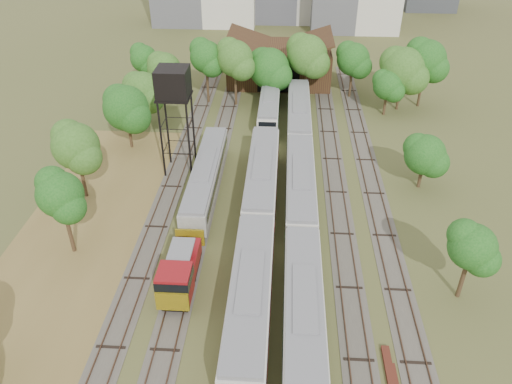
# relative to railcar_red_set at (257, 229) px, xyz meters

# --- Properties ---
(dry_grass_patch) EXTENTS (14.00, 60.00, 0.04)m
(dry_grass_patch) POSITION_rel_railcar_red_set_xyz_m (-16.00, -7.45, -2.03)
(dry_grass_patch) COLOR brown
(dry_grass_patch) RESTS_ON ground
(tracks) EXTENTS (24.60, 80.00, 0.19)m
(tracks) POSITION_rel_railcar_red_set_xyz_m (1.33, 9.55, -2.00)
(tracks) COLOR #4C473D
(tracks) RESTS_ON ground
(railcar_red_set) EXTENTS (3.13, 34.57, 3.87)m
(railcar_red_set) POSITION_rel_railcar_red_set_xyz_m (0.00, 0.00, 0.00)
(railcar_red_set) COLOR black
(railcar_red_set) RESTS_ON ground
(railcar_green_set) EXTENTS (2.96, 52.08, 3.66)m
(railcar_green_set) POSITION_rel_railcar_red_set_xyz_m (4.00, 7.49, -0.11)
(railcar_green_set) COLOR black
(railcar_green_set) RESTS_ON ground
(railcar_rear) EXTENTS (2.68, 16.08, 3.30)m
(railcar_rear) POSITION_rel_railcar_red_set_xyz_m (0.00, 28.91, -0.30)
(railcar_rear) COLOR black
(railcar_rear) RESTS_ON ground
(shunter_locomotive) EXTENTS (2.64, 8.10, 3.45)m
(shunter_locomotive) POSITION_rel_railcar_red_set_xyz_m (-6.00, -5.82, -0.40)
(shunter_locomotive) COLOR black
(shunter_locomotive) RESTS_ON ground
(old_grey_coach) EXTENTS (2.68, 18.00, 3.30)m
(old_grey_coach) POSITION_rel_railcar_red_set_xyz_m (-6.00, 9.04, -0.24)
(old_grey_coach) COLOR black
(old_grey_coach) RESTS_ON ground
(water_tower) EXTENTS (3.50, 3.50, 12.09)m
(water_tower) POSITION_rel_railcar_red_set_xyz_m (-9.64, 13.31, 8.15)
(water_tower) COLOR black
(water_tower) RESTS_ON ground
(maintenance_shed) EXTENTS (16.45, 11.55, 7.58)m
(maintenance_shed) POSITION_rel_railcar_red_set_xyz_m (1.00, 42.53, 0.87)
(maintenance_shed) COLOR #371E14
(maintenance_shed) RESTS_ON ground
(tree_band_left) EXTENTS (7.20, 63.69, 8.68)m
(tree_band_left) POSITION_rel_railcar_red_set_xyz_m (-17.33, 5.94, 3.35)
(tree_band_left) COLOR #382616
(tree_band_left) RESTS_ON ground
(tree_band_far) EXTENTS (41.91, 9.66, 9.66)m
(tree_band_far) POSITION_rel_railcar_red_set_xyz_m (5.35, 33.53, 4.05)
(tree_band_far) COLOR #382616
(tree_band_far) RESTS_ON ground
(tree_band_right) EXTENTS (5.13, 39.33, 7.04)m
(tree_band_right) POSITION_rel_railcar_red_set_xyz_m (16.65, 13.30, 2.36)
(tree_band_right) COLOR #382616
(tree_band_right) RESTS_ON ground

